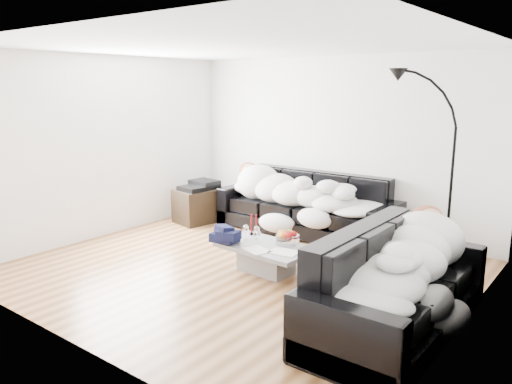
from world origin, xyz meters
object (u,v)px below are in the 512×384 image
Objects in this scene: sleeper_right at (400,260)px; coffee_table at (266,258)px; av_cabinet at (201,205)px; floor_lamp at (451,184)px; fruit_bowl at (288,237)px; shoes at (338,278)px; sleeper_back at (304,191)px; wine_glass_a at (257,233)px; candle_left at (251,225)px; stereo at (200,185)px; wine_glass_c at (259,237)px; wine_glass_b at (246,232)px; sofa_back at (306,204)px; candle_right at (256,225)px; sofa_right at (398,282)px.

coffee_table is (-1.78, 0.43, -0.49)m from sleeper_right.
coffee_table is at bearing -16.04° from av_cabinet.
av_cabinet is 0.37× the size of floor_lamp.
fruit_bowl is 0.75m from shoes.
floor_lamp reaches higher than shoes.
wine_glass_a is at bearing -79.90° from sleeper_back.
stereo is at bearing 152.02° from candle_left.
candle_left is (-0.40, 0.23, 0.30)m from coffee_table.
wine_glass_c is at bearing 179.14° from coffee_table.
floor_lamp is (3.85, 0.19, 0.44)m from stereo.
wine_glass_b is 0.22m from wine_glass_c.
candle_left reaches higher than coffee_table.
wine_glass_b is 0.09× the size of floor_lamp.
wine_glass_b is 0.70× the size of candle_left.
coffee_table is 2.33m from floor_lamp.
sofa_back is at bearing 28.42° from av_cabinet.
floor_lamp is at bearing 33.83° from wine_glass_a.
candle_right is 2.07m from stereo.
wine_glass_a is at bearing 74.76° from sleeper_right.
av_cabinet is at bearing 151.59° from coffee_table.
sofa_right is 8.49× the size of candle_left.
candle_right is 1.24m from shoes.
sleeper_right reaches higher than wine_glass_c.
sleeper_right is at bearing -21.44° from fruit_bowl.
shoes is (1.15, 0.21, -0.37)m from wine_glass_b.
wine_glass_a is 0.20m from candle_right.
wine_glass_a is 1.12m from shoes.
sleeper_back is at bearing 149.17° from shoes.
sofa_back reaches higher than candle_right.
stereo is at bearing 150.36° from wine_glass_c.
floor_lamp reaches higher than sofa_back.
wine_glass_c is (-1.89, 0.43, -0.25)m from sleeper_right.
sofa_right reaches higher than candle_left.
floor_lamp is at bearing 37.95° from wine_glass_c.
candle_left is at bearing -164.12° from shoes.
stereo is (-1.85, 0.92, 0.14)m from candle_right.
fruit_bowl is 0.36× the size of av_cabinet.
sofa_right is 2.08m from wine_glass_a.
sleeper_right is 2.44× the size of av_cabinet.
wine_glass_c is (-1.89, 0.43, -0.05)m from sofa_right.
floor_lamp reaches higher than coffee_table.
wine_glass_b is at bearing -154.02° from shoes.
shoes is at bearing 0.39° from candle_left.
shoes is at bearing 6.71° from wine_glass_a.
sleeper_back reaches higher than shoes.
candle_left is 0.06m from candle_right.
floor_lamp is at bearing 3.91° from sleeper_right.
sleeper_back is 15.28× the size of wine_glass_c.
floor_lamp reaches higher than stereo.
fruit_bowl is at bearing 19.66° from wine_glass_b.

